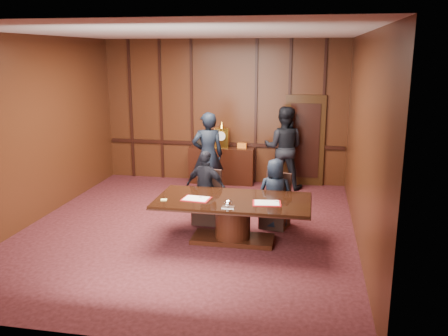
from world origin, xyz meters
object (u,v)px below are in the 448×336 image
(sideboard, at_px, (222,164))
(conference_table, at_px, (233,213))
(signatory_left, at_px, (206,188))
(signatory_right, at_px, (275,194))
(witness_left, at_px, (208,155))
(witness_right, at_px, (284,148))

(sideboard, relative_size, conference_table, 0.61)
(sideboard, relative_size, signatory_left, 1.14)
(conference_table, bearing_deg, signatory_right, 50.91)
(signatory_left, xyz_separation_m, signatory_right, (1.30, 0.00, -0.05))
(sideboard, height_order, witness_left, witness_left)
(witness_left, bearing_deg, sideboard, -115.94)
(witness_left, bearing_deg, conference_table, 89.57)
(sideboard, distance_m, conference_table, 3.79)
(sideboard, distance_m, witness_right, 1.61)
(sideboard, distance_m, signatory_right, 3.27)
(signatory_left, relative_size, witness_left, 0.73)
(signatory_left, xyz_separation_m, witness_right, (1.27, 2.72, 0.28))
(signatory_right, bearing_deg, conference_table, 49.52)
(witness_right, bearing_deg, conference_table, 83.45)
(conference_table, distance_m, witness_left, 2.68)
(sideboard, bearing_deg, conference_table, -76.27)
(signatory_left, relative_size, witness_right, 0.72)
(sideboard, xyz_separation_m, conference_table, (0.90, -3.68, 0.02))
(sideboard, bearing_deg, signatory_left, -85.06)
(signatory_left, bearing_deg, witness_left, -64.48)
(conference_table, relative_size, signatory_right, 2.00)
(conference_table, xyz_separation_m, signatory_right, (0.65, 0.80, 0.14))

